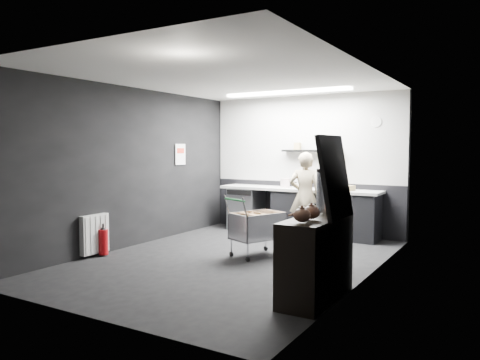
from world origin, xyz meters
The scene contains 22 objects.
floor centered at (0.00, 0.00, 0.00)m, with size 5.50×5.50×0.00m, color black.
ceiling centered at (0.00, 0.00, 2.70)m, with size 5.50×5.50×0.00m, color white.
wall_back centered at (0.00, 2.75, 1.35)m, with size 5.50×5.50×0.00m, color black.
wall_front centered at (0.00, -2.75, 1.35)m, with size 5.50×5.50×0.00m, color black.
wall_left centered at (-2.00, 0.00, 1.35)m, with size 5.50×5.50×0.00m, color black.
wall_right centered at (2.00, 0.00, 1.35)m, with size 5.50×5.50×0.00m, color black.
kitchen_wall_panel centered at (0.00, 2.73, 1.85)m, with size 3.95×0.02×1.70m, color #B4B3AF.
dado_panel centered at (0.00, 2.73, 0.50)m, with size 3.95×0.02×1.00m, color black.
floating_shelf centered at (0.20, 2.62, 1.62)m, with size 1.20×0.22×0.04m, color black.
wall_clock centered at (1.40, 2.72, 2.15)m, with size 0.20×0.20×0.03m, color silver.
poster centered at (-1.98, 1.30, 1.55)m, with size 0.02×0.30×0.40m, color white.
poster_red_band centered at (-1.98, 1.30, 1.62)m, with size 0.01×0.22×0.10m, color red.
radiator centered at (-1.94, -0.90, 0.35)m, with size 0.10×0.50×0.60m, color silver.
ceiling_strip centered at (0.00, 1.85, 2.67)m, with size 2.40×0.20×0.04m, color white.
prep_counter centered at (0.14, 2.42, 0.46)m, with size 3.20×0.61×0.90m.
person centered at (0.34, 1.97, 0.80)m, with size 0.58×0.38×1.60m, color beige.
shopping_cart centered at (0.20, 0.42, 0.44)m, with size 0.80×1.03×0.92m.
sideboard centered at (1.76, -1.04, 0.58)m, with size 0.52×1.21×1.82m.
fire_extinguisher centered at (-1.85, -0.81, 0.23)m, with size 0.15×0.15×0.48m.
cardboard_box centered at (0.84, 2.37, 0.95)m, with size 0.47×0.35×0.09m, color #A18C56.
pink_tub centered at (-0.27, 2.42, 0.99)m, with size 0.18×0.18×0.18m, color beige.
white_container centered at (0.11, 2.37, 0.97)m, with size 0.16×0.13×0.14m, color silver.
Camera 1 is at (3.63, -5.88, 1.68)m, focal length 35.00 mm.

